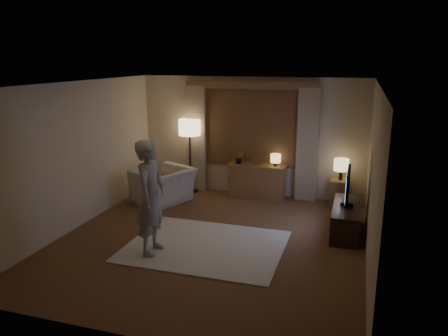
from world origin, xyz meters
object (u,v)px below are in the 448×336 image
at_px(sideboard, 257,182).
at_px(tv_stand, 346,219).
at_px(armchair, 163,186).
at_px(person, 151,197).
at_px(side_table, 339,193).

xyz_separation_m(sideboard, tv_stand, (1.94, -1.48, -0.10)).
bearing_deg(sideboard, tv_stand, -37.39).
height_order(armchair, person, person).
distance_m(sideboard, person, 3.41).
relative_size(sideboard, side_table, 2.14).
height_order(armchair, side_table, armchair).
bearing_deg(sideboard, armchair, -153.17).
bearing_deg(tv_stand, side_table, 97.11).
height_order(sideboard, side_table, sideboard).
xyz_separation_m(armchair, side_table, (3.57, 0.86, -0.09)).
bearing_deg(armchair, person, 43.56).
xyz_separation_m(side_table, person, (-2.68, -3.18, 0.64)).
distance_m(tv_stand, person, 3.42).
xyz_separation_m(sideboard, armchair, (-1.81, -0.91, 0.02)).
relative_size(armchair, side_table, 2.01).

